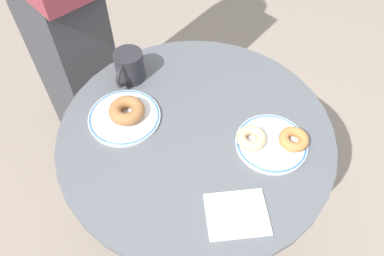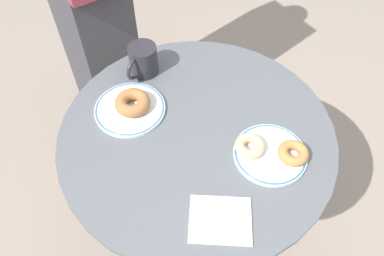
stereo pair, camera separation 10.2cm
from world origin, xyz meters
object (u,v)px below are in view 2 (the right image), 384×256
at_px(plate_left, 130,109).
at_px(donut_glazed, 250,146).
at_px(cafe_table, 196,172).
at_px(plate_right, 270,154).
at_px(donut_cinnamon, 132,103).
at_px(paper_napkin, 220,220).
at_px(coffee_mug, 143,60).
at_px(donut_old_fashioned, 293,153).

bearing_deg(plate_left, donut_glazed, -14.93).
relative_size(cafe_table, donut_glazed, 9.64).
bearing_deg(plate_left, plate_right, -13.54).
relative_size(plate_left, donut_cinnamon, 2.01).
relative_size(cafe_table, paper_napkin, 5.27).
bearing_deg(plate_right, paper_napkin, -118.85).
height_order(plate_left, coffee_mug, coffee_mug).
bearing_deg(cafe_table, donut_cinnamon, 164.96).
bearing_deg(cafe_table, plate_left, 166.90).
bearing_deg(coffee_mug, donut_cinnamon, -88.30).
bearing_deg(plate_right, cafe_table, 166.03).
relative_size(plate_left, donut_old_fashioned, 2.56).
xyz_separation_m(plate_left, donut_cinnamon, (0.01, 0.00, 0.02)).
distance_m(cafe_table, donut_cinnamon, 0.32).
bearing_deg(plate_left, paper_napkin, -45.53).
height_order(donut_cinnamon, donut_old_fashioned, donut_cinnamon).
height_order(cafe_table, plate_left, plate_left).
bearing_deg(coffee_mug, donut_old_fashioned, -29.66).
xyz_separation_m(plate_right, donut_cinnamon, (-0.40, 0.10, 0.02)).
bearing_deg(plate_left, cafe_table, -13.10).
xyz_separation_m(cafe_table, coffee_mug, (-0.20, 0.21, 0.27)).
relative_size(plate_right, donut_cinnamon, 1.91).
distance_m(donut_cinnamon, donut_old_fashioned, 0.47).
distance_m(plate_left, plate_right, 0.42).
height_order(plate_right, paper_napkin, plate_right).
xyz_separation_m(donut_cinnamon, paper_napkin, (0.29, -0.31, -0.03)).
distance_m(plate_left, donut_glazed, 0.37).
distance_m(cafe_table, plate_left, 0.31).
distance_m(cafe_table, plate_right, 0.31).
relative_size(cafe_table, plate_left, 3.76).
height_order(plate_left, plate_right, same).
xyz_separation_m(donut_old_fashioned, paper_napkin, (-0.17, -0.20, -0.02)).
bearing_deg(plate_right, plate_left, 166.46).
bearing_deg(cafe_table, donut_glazed, -17.40).
bearing_deg(donut_glazed, donut_old_fashioned, -2.95).
bearing_deg(donut_old_fashioned, donut_glazed, 177.05).
distance_m(cafe_table, coffee_mug, 0.40).
bearing_deg(paper_napkin, coffee_mug, 122.12).
height_order(donut_old_fashioned, coffee_mug, coffee_mug).
xyz_separation_m(donut_glazed, paper_napkin, (-0.06, -0.21, -0.02)).
height_order(cafe_table, donut_old_fashioned, donut_old_fashioned).
height_order(plate_right, donut_old_fashioned, donut_old_fashioned).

